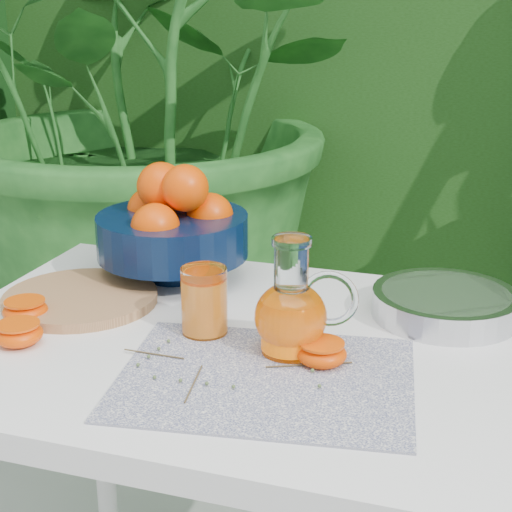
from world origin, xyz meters
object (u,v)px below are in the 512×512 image
(cutting_board, at_px, (80,298))
(juice_pitcher, at_px, (292,313))
(fruit_bowl, at_px, (174,226))
(saute_pan, at_px, (448,303))
(white_table, at_px, (252,387))

(cutting_board, distance_m, juice_pitcher, 0.41)
(cutting_board, distance_m, fruit_bowl, 0.22)
(juice_pitcher, distance_m, saute_pan, 0.30)
(white_table, height_order, cutting_board, cutting_board)
(fruit_bowl, relative_size, saute_pan, 0.66)
(juice_pitcher, bearing_deg, saute_pan, 45.89)
(white_table, xyz_separation_m, juice_pitcher, (0.07, -0.03, 0.15))
(saute_pan, bearing_deg, fruit_bowl, 175.82)
(cutting_board, xyz_separation_m, juice_pitcher, (0.40, -0.08, 0.06))
(fruit_bowl, xyz_separation_m, saute_pan, (0.50, -0.04, -0.08))
(juice_pitcher, bearing_deg, white_table, 157.69)
(juice_pitcher, xyz_separation_m, saute_pan, (0.21, 0.21, -0.04))
(juice_pitcher, relative_size, saute_pan, 0.41)
(fruit_bowl, relative_size, juice_pitcher, 1.63)
(fruit_bowl, xyz_separation_m, juice_pitcher, (0.30, -0.25, -0.04))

